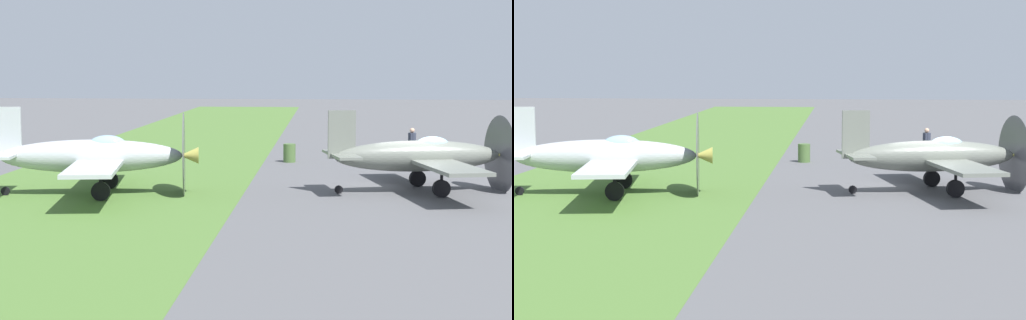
# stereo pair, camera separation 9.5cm
# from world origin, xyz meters

# --- Properties ---
(ground_plane) EXTENTS (160.00, 160.00, 0.00)m
(ground_plane) POSITION_xyz_m (0.00, 0.00, 0.00)
(ground_plane) COLOR #515154
(grass_verge) EXTENTS (120.00, 11.00, 0.01)m
(grass_verge) POSITION_xyz_m (0.00, -11.72, 0.00)
(grass_verge) COLOR #476B2D
(grass_verge) RESTS_ON ground
(airplane_lead) EXTENTS (9.18, 7.33, 3.25)m
(airplane_lead) POSITION_xyz_m (0.68, 0.41, 1.36)
(airplane_lead) COLOR slate
(airplane_lead) RESTS_ON ground
(airplane_wingman) EXTENTS (9.62, 7.65, 3.41)m
(airplane_wingman) POSITION_xyz_m (2.33, -11.65, 1.43)
(airplane_wingman) COLOR #B2B7BC
(airplane_wingman) RESTS_ON ground
(ground_crew_chief) EXTENTS (0.61, 0.38, 1.73)m
(ground_crew_chief) POSITION_xyz_m (-8.36, 0.94, 0.91)
(ground_crew_chief) COLOR #2D3342
(ground_crew_chief) RESTS_ON ground
(fuel_drum) EXTENTS (0.60, 0.60, 0.90)m
(fuel_drum) POSITION_xyz_m (-8.51, -4.97, 0.45)
(fuel_drum) COLOR #476633
(fuel_drum) RESTS_ON ground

